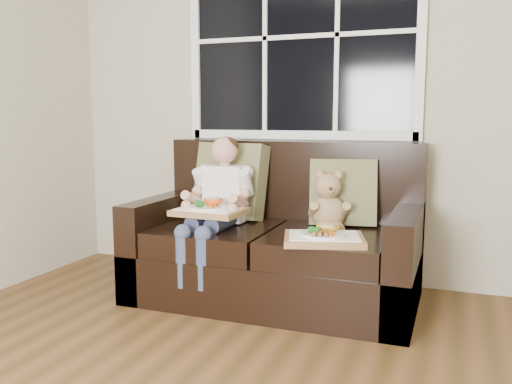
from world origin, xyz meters
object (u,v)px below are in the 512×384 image
at_px(child, 219,195).
at_px(tray_right, 324,237).
at_px(tray_left, 210,210).
at_px(teddy_bear, 328,205).
at_px(loveseat, 278,248).

height_order(child, tray_right, child).
height_order(tray_left, tray_right, tray_left).
relative_size(child, teddy_bear, 2.29).
bearing_deg(loveseat, teddy_bear, 3.19).
bearing_deg(tray_left, loveseat, 41.78).
bearing_deg(teddy_bear, child, 172.82).
xyz_separation_m(teddy_bear, tray_left, (-0.65, -0.29, -0.02)).
relative_size(teddy_bear, tray_right, 0.74).
height_order(loveseat, teddy_bear, loveseat).
xyz_separation_m(child, tray_right, (0.72, -0.23, -0.16)).
relative_size(loveseat, teddy_bear, 4.64).
distance_m(teddy_bear, tray_right, 0.39).
bearing_deg(teddy_bear, loveseat, 164.36).
distance_m(loveseat, tray_left, 0.51).
distance_m(tray_left, tray_right, 0.72).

